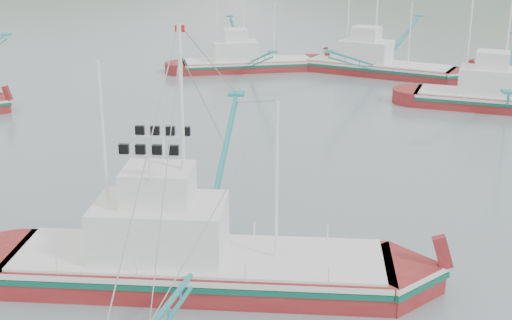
# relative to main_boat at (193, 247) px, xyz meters

# --- Properties ---
(ground) EXTENTS (1200.00, 1200.00, 0.00)m
(ground) POSITION_rel_main_boat_xyz_m (2.24, 1.96, -1.78)
(ground) COLOR slate
(ground) RESTS_ON ground
(main_boat) EXTENTS (16.99, 30.68, 12.41)m
(main_boat) POSITION_rel_main_boat_xyz_m (0.00, 0.00, 0.00)
(main_boat) COLOR maroon
(main_boat) RESTS_ON ground
(bg_boat_right) EXTENTS (15.98, 27.38, 11.32)m
(bg_boat_right) POSITION_rel_main_boat_xyz_m (21.94, 32.48, 0.34)
(bg_boat_right) COLOR maroon
(bg_boat_right) RESTS_ON ground
(bg_boat_far) EXTENTS (14.64, 25.17, 10.38)m
(bg_boat_far) POSITION_rel_main_boat_xyz_m (-1.51, 47.76, 0.13)
(bg_boat_far) COLOR maroon
(bg_boat_far) RESTS_ON ground
(bg_boat_extra) EXTENTS (15.78, 26.60, 11.32)m
(bg_boat_extra) POSITION_rel_main_boat_xyz_m (12.38, 46.48, 0.52)
(bg_boat_extra) COLOR maroon
(bg_boat_extra) RESTS_ON ground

